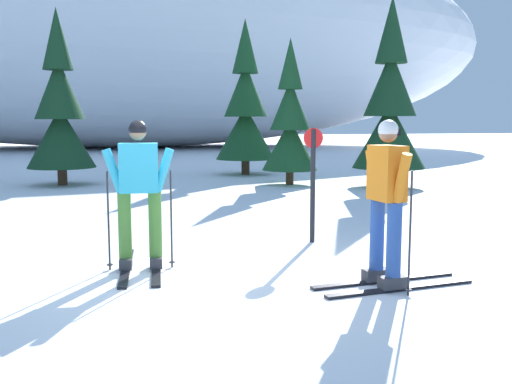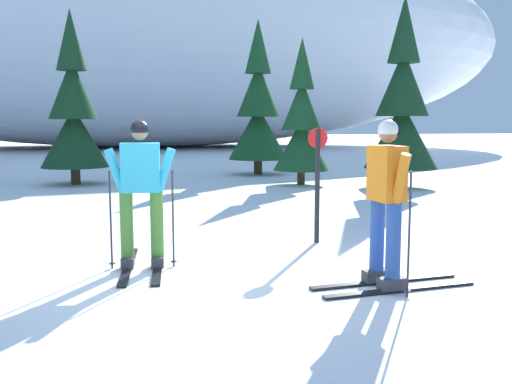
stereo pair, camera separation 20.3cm
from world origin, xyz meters
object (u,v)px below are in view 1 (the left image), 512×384
at_px(pine_tree_center, 245,110).
at_px(pine_tree_far_right, 390,108).
at_px(skier_orange_jacket, 387,201).
at_px(pine_tree_center_right, 290,124).
at_px(skier_cyan_jacket, 139,192).
at_px(pine_tree_center_left, 60,112).
at_px(trail_marker_post, 313,178).

xyz_separation_m(pine_tree_center, pine_tree_far_right, (2.91, -4.14, -0.01)).
bearing_deg(skier_orange_jacket, pine_tree_center_right, 79.53).
relative_size(skier_cyan_jacket, skier_orange_jacket, 1.03).
bearing_deg(pine_tree_center_right, pine_tree_center_left, 168.23).
xyz_separation_m(pine_tree_center_right, pine_tree_far_right, (2.35, -1.05, 0.40)).
bearing_deg(pine_tree_center_left, pine_tree_far_right, -15.40).
bearing_deg(pine_tree_center_left, trail_marker_post, -63.84).
distance_m(skier_orange_jacket, pine_tree_far_right, 9.48).
bearing_deg(pine_tree_center_left, pine_tree_center_right, -11.77).
bearing_deg(pine_tree_center, pine_tree_far_right, -54.89).
relative_size(skier_orange_jacket, pine_tree_center_right, 0.45).
xyz_separation_m(skier_cyan_jacket, trail_marker_post, (2.42, 1.01, 0.01)).
height_order(skier_orange_jacket, pine_tree_center, pine_tree_center).
bearing_deg(skier_orange_jacket, pine_tree_far_right, 64.09).
bearing_deg(skier_orange_jacket, skier_cyan_jacket, 152.31).
bearing_deg(pine_tree_center, pine_tree_center_left, -160.99).
bearing_deg(skier_orange_jacket, pine_tree_center, 84.55).
xyz_separation_m(pine_tree_center_right, trail_marker_post, (-1.78, -7.22, -0.71)).
xyz_separation_m(pine_tree_center_left, pine_tree_far_right, (8.29, -2.28, 0.09)).
bearing_deg(trail_marker_post, pine_tree_center_right, 76.13).
bearing_deg(skier_cyan_jacket, pine_tree_center_right, 62.96).
height_order(skier_orange_jacket, pine_tree_far_right, pine_tree_far_right).
height_order(skier_cyan_jacket, trail_marker_post, skier_cyan_jacket).
bearing_deg(pine_tree_center_right, pine_tree_far_right, -23.98).
bearing_deg(trail_marker_post, pine_tree_center, 83.21).
bearing_deg(skier_cyan_jacket, pine_tree_far_right, 47.62).
bearing_deg(skier_orange_jacket, trail_marker_post, 90.64).
distance_m(pine_tree_center_left, trail_marker_post, 9.48).
distance_m(pine_tree_center_right, trail_marker_post, 7.47).
distance_m(pine_tree_center, trail_marker_post, 10.45).
bearing_deg(pine_tree_center, skier_cyan_jacket, -107.85).
xyz_separation_m(pine_tree_center_left, pine_tree_center, (5.38, 1.85, 0.09)).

